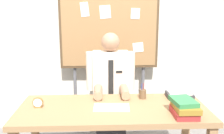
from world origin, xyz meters
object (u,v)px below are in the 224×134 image
object	(u,v)px
open_notebook	(112,107)
pen_holder	(143,94)
paper_tray	(179,95)
book_stack	(184,108)
desk	(113,116)
person	(111,98)
desk_clock	(38,103)
bulletin_board	(109,30)

from	to	relation	value
open_notebook	pen_holder	xyz separation A→B (m)	(0.33, 0.25, 0.04)
paper_tray	pen_holder	bearing A→B (deg)	-178.23
book_stack	desk	bearing A→B (deg)	160.39
desk	book_stack	distance (m)	0.67
person	book_stack	xyz separation A→B (m)	(0.61, -0.78, 0.17)
desk	desk_clock	distance (m)	0.71
desk	pen_holder	distance (m)	0.42
person	pen_holder	size ratio (longest dim) A/B	8.80
desk_clock	pen_holder	distance (m)	1.04
bulletin_board	paper_tray	xyz separation A→B (m)	(0.71, -0.79, -0.61)
desk_clock	paper_tray	xyz separation A→B (m)	(1.41, 0.22, -0.02)
desk_clock	pen_holder	size ratio (longest dim) A/B	0.62
desk	paper_tray	size ratio (longest dim) A/B	6.82
book_stack	paper_tray	bearing A→B (deg)	78.31
open_notebook	desk_clock	bearing A→B (deg)	176.37
open_notebook	desk_clock	distance (m)	0.69
person	paper_tray	xyz separation A→B (m)	(0.71, -0.32, 0.13)
book_stack	pen_holder	world-z (taller)	pen_holder
open_notebook	paper_tray	world-z (taller)	paper_tray
desk_clock	person	bearing A→B (deg)	37.46
paper_tray	book_stack	bearing A→B (deg)	-101.69
book_stack	pen_holder	xyz separation A→B (m)	(-0.29, 0.45, -0.02)
desk	desk_clock	xyz separation A→B (m)	(-0.70, 0.02, 0.13)
book_stack	paper_tray	world-z (taller)	book_stack
desk_clock	pen_holder	xyz separation A→B (m)	(1.02, 0.21, 0.00)
person	book_stack	bearing A→B (deg)	-51.89
desk	person	xyz separation A→B (m)	(0.00, 0.56, -0.01)
desk	person	bearing A→B (deg)	90.00
open_notebook	paper_tray	bearing A→B (deg)	20.15
book_stack	person	bearing A→B (deg)	128.11
person	bulletin_board	distance (m)	0.88
paper_tray	bulletin_board	bearing A→B (deg)	131.90
paper_tray	desk_clock	bearing A→B (deg)	-171.11
bulletin_board	open_notebook	size ratio (longest dim) A/B	5.86
desk	paper_tray	xyz separation A→B (m)	(0.71, 0.24, 0.12)
desk	open_notebook	distance (m)	0.10
pen_holder	desk	bearing A→B (deg)	-144.01
open_notebook	pen_holder	distance (m)	0.42
person	desk_clock	world-z (taller)	person
open_notebook	pen_holder	size ratio (longest dim) A/B	2.08
paper_tray	person	bearing A→B (deg)	155.80
person	bulletin_board	world-z (taller)	bulletin_board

